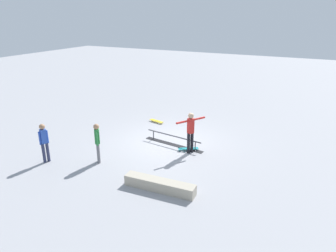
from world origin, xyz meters
The scene contains 8 objects.
ground_plane centered at (0.00, 0.00, 0.00)m, with size 60.00×60.00×0.00m, color #9E9EA3.
grind_rail centered at (-0.34, 0.13, 0.18)m, with size 2.75×0.60×0.42m.
skate_ledge centered at (-1.47, 3.45, 0.17)m, with size 2.29×0.40×0.34m, color #B2A893.
skater_main centered at (-1.24, 0.51, 0.95)m, with size 0.74×1.17×1.63m.
skateboard_main centered at (-1.11, 0.36, 0.07)m, with size 0.78×0.60×0.09m.
bystander_blue_shirt centered at (3.16, 3.62, 0.83)m, with size 0.24×0.33×1.48m.
bystander_green_shirt centered at (1.42, 2.78, 0.84)m, with size 0.26×0.30×1.49m.
loose_skateboard_yellow centered at (1.64, -2.00, 0.07)m, with size 0.82×0.40×0.09m.
Camera 1 is at (-5.47, 10.78, 5.19)m, focal length 33.14 mm.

